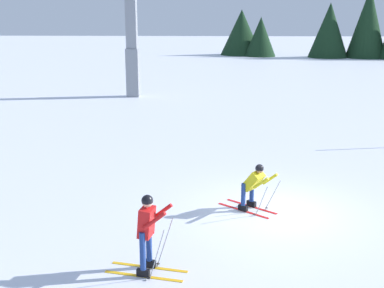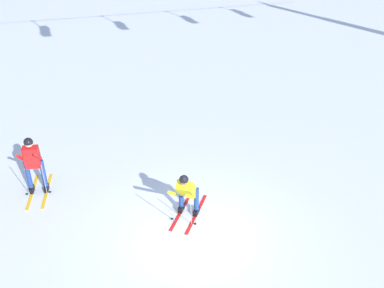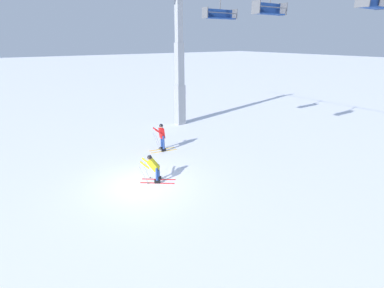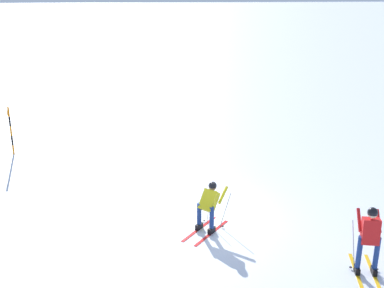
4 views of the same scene
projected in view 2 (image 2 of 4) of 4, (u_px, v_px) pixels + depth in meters
ground_plane at (194, 233)px, 10.41m from camera, size 260.00×260.00×0.00m
skier_carving_main at (186, 192)px, 10.59m from camera, size 1.55×1.75×1.57m
skier_distant_uphill at (33, 161)px, 11.45m from camera, size 0.84×1.82×1.83m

